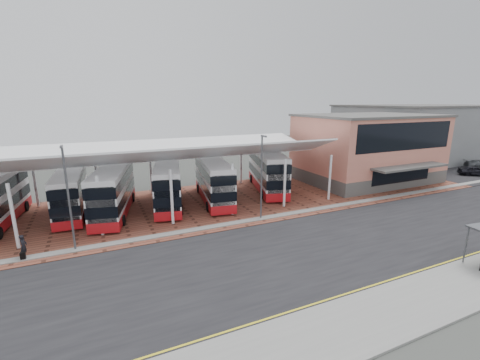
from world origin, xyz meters
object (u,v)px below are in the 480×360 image
Objects in this scene: bus_3 at (168,184)px; bus_4 at (213,181)px; pedestrian at (24,246)px; carpark_car_a at (474,171)px; bus_1 at (71,193)px; terminal at (367,148)px; bus_2 at (113,191)px; bus_5 at (267,171)px.

bus_4 reaches higher than bus_3.
pedestrian reaches higher than carpark_car_a.
bus_1 is at bearing -177.27° from bus_4.
terminal reaches higher than carpark_car_a.
bus_2 reaches higher than bus_4.
bus_5 is (-15.39, 1.17, -2.15)m from terminal.
bus_2 is at bearing -21.80° from bus_1.
pedestrian is (-6.63, -7.18, -1.46)m from bus_2.
pedestrian is at bearing -169.54° from terminal.
bus_5 is (7.71, 1.42, 0.16)m from bus_4.
pedestrian is (-2.79, -8.93, -1.28)m from bus_1.
terminal is at bearing 13.71° from bus_2.
pedestrian is at bearing -119.45° from bus_2.
bus_3 is 12.74m from bus_5.
carpark_car_a is at bearing -16.52° from terminal.
bus_2 is 9.88m from pedestrian.
bus_5 is at bearing 118.49° from carpark_car_a.
bus_3 is (5.54, 0.52, -0.04)m from bus_2.
bus_5 reaches higher than bus_2.
bus_5 is 32.97m from carpark_car_a.
terminal reaches higher than bus_1.
carpark_car_a is at bearing 7.89° from bus_2.
bus_4 reaches higher than pedestrian.
bus_1 reaches higher than pedestrian.
bus_3 is at bearing -176.17° from bus_4.
bus_3 reaches higher than pedestrian.
carpark_car_a is at bearing -77.15° from pedestrian.
terminal is at bearing 112.81° from carpark_car_a.
terminal is 18.09m from carpark_car_a.
bus_3 reaches higher than bus_1.
bus_2 is 50.83m from carpark_car_a.
pedestrian is (-12.17, -7.69, -1.41)m from bus_3.
carpark_car_a is at bearing -4.10° from bus_1.
bus_4 reaches higher than carpark_car_a.
bus_5 reaches higher than pedestrian.
bus_5 is at bearing 17.74° from bus_2.
bus_4 is (14.37, -1.74, 0.15)m from bus_1.
carpark_car_a is (45.04, -5.29, -1.55)m from bus_3.
terminal reaches higher than bus_3.
bus_3 is 0.93× the size of bus_5.
terminal reaches higher than bus_2.
bus_2 is 6.74× the size of pedestrian.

